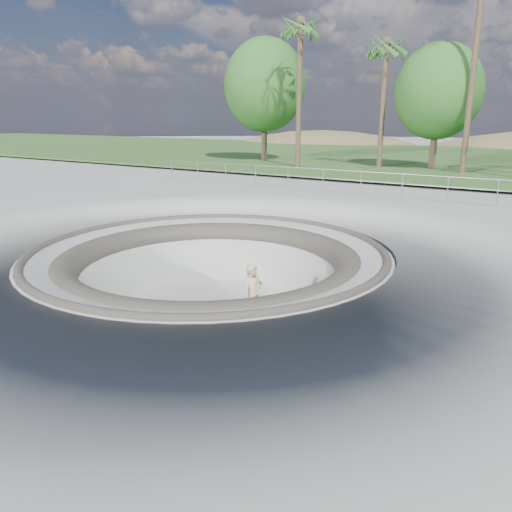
# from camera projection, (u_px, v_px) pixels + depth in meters

# --- Properties ---
(ground) EXTENTS (180.00, 180.00, 0.00)m
(ground) POSITION_uv_depth(u_px,v_px,m) (209.00, 250.00, 14.35)
(ground) COLOR #AEAEA9
(ground) RESTS_ON ground
(skate_bowl) EXTENTS (14.00, 14.00, 4.10)m
(skate_bowl) POSITION_uv_depth(u_px,v_px,m) (210.00, 310.00, 14.84)
(skate_bowl) COLOR #AEAEA9
(skate_bowl) RESTS_ON ground
(grass_strip) EXTENTS (180.00, 36.00, 0.12)m
(grass_strip) POSITION_uv_depth(u_px,v_px,m) (455.00, 159.00, 41.95)
(grass_strip) COLOR #355C25
(grass_strip) RESTS_ON ground
(safety_railing) EXTENTS (25.00, 0.06, 1.03)m
(safety_railing) POSITION_uv_depth(u_px,v_px,m) (361.00, 182.00, 23.92)
(safety_railing) COLOR gray
(safety_railing) RESTS_ON ground
(skateboard) EXTENTS (0.91, 0.37, 0.09)m
(skateboard) POSITION_uv_depth(u_px,v_px,m) (253.00, 327.00, 13.64)
(skateboard) COLOR brown
(skateboard) RESTS_ON ground
(skater) EXTENTS (0.60, 0.74, 1.76)m
(skater) POSITION_uv_depth(u_px,v_px,m) (253.00, 296.00, 13.39)
(skater) COLOR #D4B689
(skater) RESTS_ON skateboard
(palm_a) EXTENTS (2.60, 2.60, 10.32)m
(palm_a) POSITION_uv_depth(u_px,v_px,m) (301.00, 31.00, 32.82)
(palm_a) COLOR brown
(palm_a) RESTS_ON ground
(palm_b) EXTENTS (2.60, 2.60, 9.08)m
(palm_b) POSITION_uv_depth(u_px,v_px,m) (386.00, 50.00, 33.05)
(palm_b) COLOR brown
(palm_b) RESTS_ON ground
(bushy_tree_left) EXTENTS (6.54, 5.95, 9.43)m
(bushy_tree_left) POSITION_uv_depth(u_px,v_px,m) (265.00, 85.00, 38.91)
(bushy_tree_left) COLOR brown
(bushy_tree_left) RESTS_ON ground
(bushy_tree_mid) EXTENTS (5.69, 5.17, 8.21)m
(bushy_tree_mid) POSITION_uv_depth(u_px,v_px,m) (438.00, 92.00, 32.67)
(bushy_tree_mid) COLOR brown
(bushy_tree_mid) RESTS_ON ground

